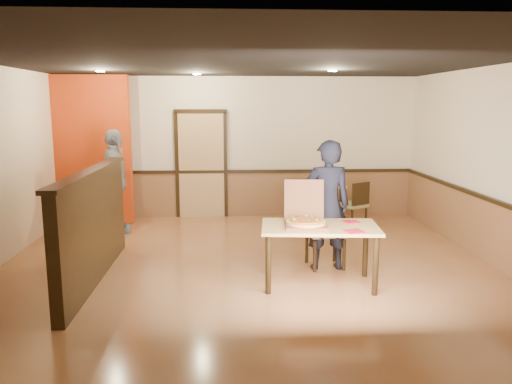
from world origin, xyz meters
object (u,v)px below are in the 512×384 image
diner_chair (324,227)px  passerby (115,181)px  side_table (323,193)px  condiment (316,180)px  main_table (320,234)px  diner (327,205)px  pizza_box (305,220)px  side_chair_left (304,201)px  side_chair_right (355,203)px

diner_chair → passerby: passerby is taller
side_table → condiment: (-0.14, 0.04, 0.25)m
passerby → main_table: bearing=-140.9°
diner → pizza_box: 0.72m
main_table → condiment: condiment is taller
main_table → condiment: (0.56, 3.50, 0.15)m
diner → passerby: bearing=-34.9°
side_chair_left → main_table: bearing=94.7°
side_chair_right → side_table: size_ratio=1.04×
main_table → diner: bearing=76.9°
diner_chair → pizza_box: (-0.39, -0.76, 0.28)m
main_table → diner: 0.70m
main_table → diner: diner is taller
main_table → pizza_box: size_ratio=2.40×
main_table → diner_chair: 0.82m
diner_chair → diner: diner is taller
pizza_box → main_table: bearing=-3.1°
condiment → side_chair_right: bearing=-46.2°
diner_chair → diner: bearing=-95.7°
side_chair_right → diner: diner is taller
passerby → pizza_box: (2.94, -2.79, -0.08)m
side_table → diner: diner is taller
side_chair_right → passerby: size_ratio=0.48×
main_table → condiment: bearing=86.1°
side_chair_left → passerby: 3.37m
side_chair_right → passerby: passerby is taller
side_chair_right → condiment: (-0.62, 0.65, 0.33)m
side_table → pizza_box: pizza_box is taller
diner → pizza_box: size_ratio=2.85×
pizza_box → condiment: bearing=81.7°
side_chair_left → side_table: side_chair_left is taller
side_chair_left → diner: 2.24m
side_table → condiment: condiment is taller
side_chair_left → diner: bearing=98.8°
side_chair_left → side_chair_right: bearing=-169.7°
side_chair_left → side_chair_right: 0.95m
diner → condiment: 2.89m
diner_chair → condiment: size_ratio=6.79×
passerby → condiment: size_ratio=12.27×
diner_chair → pizza_box: 0.90m
side_chair_left → condiment: bearing=-106.4°
side_chair_right → side_table: (-0.48, 0.61, 0.08)m
main_table → side_table: (0.70, 3.45, -0.10)m
diner → condiment: (0.35, 2.87, -0.09)m
diner → side_table: bearing=-101.4°
main_table → diner_chair: size_ratio=1.48×
side_table → diner_chair: bearing=-100.4°
side_table → pizza_box: size_ratio=1.34×
diner → pizza_box: bearing=55.9°
side_chair_right → pizza_box: pizza_box is taller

